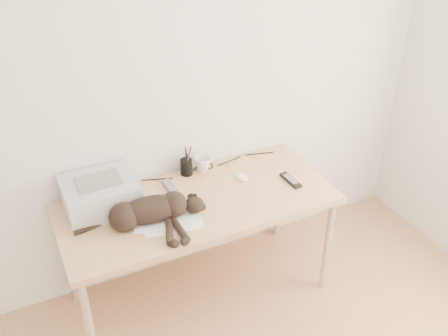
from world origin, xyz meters
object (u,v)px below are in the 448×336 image
desk (193,211)px  printer (101,195)px  cat (147,212)px  mug (203,164)px  mouse (242,176)px  pen_cup (186,167)px

desk → printer: printer is taller
cat → mug: (0.48, 0.35, -0.02)m
printer → cat: bearing=-51.4°
desk → cat: size_ratio=2.26×
printer → mug: bearing=9.3°
mouse → cat: bearing=-170.5°
pen_cup → desk: bearing=-103.3°
desk → pen_cup: 0.28m
printer → pen_cup: (0.56, 0.12, -0.04)m
printer → pen_cup: bearing=12.0°
pen_cup → mouse: (0.29, -0.19, -0.04)m
cat → printer: bearing=134.6°
desk → cat: bearing=-153.9°
mug → desk: bearing=-128.6°
mug → printer: bearing=-170.7°
pen_cup → mouse: bearing=-33.3°
mug → pen_cup: 0.11m
printer → cat: size_ratio=0.57×
printer → desk: bearing=-9.3°
mouse → printer: bearing=170.2°
mug → mouse: (0.18, -0.18, -0.03)m
printer → mouse: bearing=-4.7°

